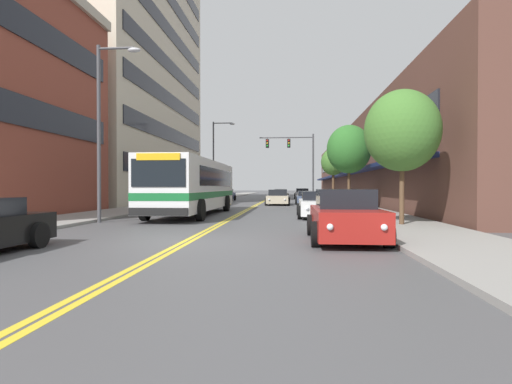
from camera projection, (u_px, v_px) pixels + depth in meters
The scene contains 22 objects.
ground_plane at pixel (267, 200), 48.02m from camera, with size 240.00×240.00×0.00m, color #4C4C4F.
sidewalk_left at pixel (208, 199), 48.64m from camera, with size 3.36×106.00×0.12m.
sidewalk_right at pixel (327, 199), 47.39m from camera, with size 3.36×106.00×0.12m.
centre_line at pixel (267, 200), 48.02m from camera, with size 0.34×106.00×0.01m.
office_tower_left at pixel (114, 53), 40.70m from camera, with size 12.08×25.63×30.46m.
storefront_row_right at pixel (378, 166), 46.83m from camera, with size 9.10×68.00×8.01m.
city_bus at pixel (195, 185), 22.06m from camera, with size 2.85×11.96×2.93m.
car_charcoal_parked_left_near at pixel (211, 197), 36.42m from camera, with size 2.14×4.34×1.38m.
car_navy_parked_left_mid at pixel (225, 195), 43.75m from camera, with size 2.10×4.63×1.31m.
car_red_parked_right_foreground at pixel (345, 217), 11.35m from camera, with size 2.03×4.15×1.47m.
car_slate_blue_parked_right_mid at pixel (308, 198), 35.20m from camera, with size 2.20×4.15×1.16m.
car_white_parked_right_far at pixel (319, 205), 20.22m from camera, with size 2.17×4.74×1.31m.
car_silver_parked_right_end at pixel (302, 194), 53.07m from camera, with size 2.10×4.66×1.33m.
car_champagne_moving_lead at pixel (278, 198), 34.17m from camera, with size 2.05×4.82×1.30m.
car_beige_moving_second at pixel (281, 194), 54.29m from camera, with size 2.19×4.70×1.23m.
traffic_signal_mast at pixel (295, 154), 41.55m from camera, with size 5.69×0.38×7.04m.
street_lamp_left_near at pixel (105, 118), 17.03m from camera, with size 1.93×0.28×7.58m.
street_lamp_left_far at pixel (216, 154), 42.28m from camera, with size 2.39×0.28×8.44m.
street_tree_right_near at pixel (402, 131), 15.05m from camera, with size 2.80×2.80×5.08m.
street_tree_right_mid at pixel (349, 149), 26.26m from camera, with size 2.90×2.90×5.49m.
street_tree_right_far at pixel (333, 162), 39.94m from camera, with size 2.44×2.44×5.26m.
fire_hydrant at pixel (342, 203), 23.69m from camera, with size 0.32×0.24×0.91m.
Camera 1 is at (2.89, -10.93, 1.53)m, focal length 28.00 mm.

